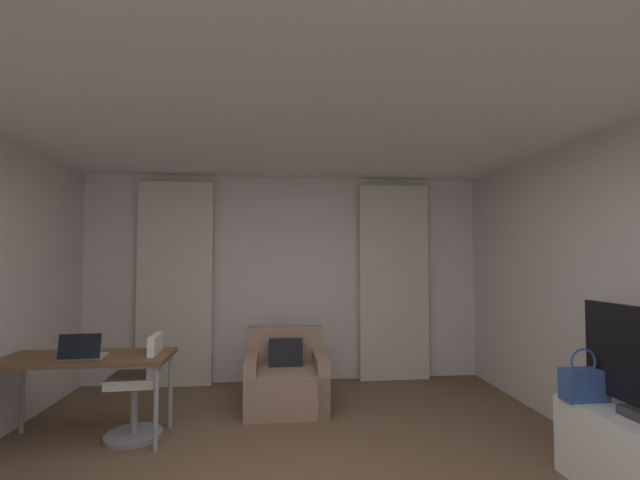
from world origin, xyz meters
name	(u,v)px	position (x,y,z in m)	size (l,w,h in m)	color
wall_window	(287,278)	(0.00, 3.03, 1.30)	(5.12, 0.06, 2.60)	silver
ceiling	(300,77)	(0.00, 0.00, 2.63)	(5.12, 6.12, 0.06)	white
curtain_left_panel	(175,283)	(-1.38, 2.90, 1.25)	(0.90, 0.06, 2.50)	beige
curtain_right_panel	(394,282)	(1.38, 2.90, 1.25)	(0.90, 0.06, 2.50)	beige
armchair	(286,380)	(-0.03, 2.05, 0.27)	(0.84, 0.80, 0.79)	#997A66
desk	(87,363)	(-1.75, 1.39, 0.66)	(1.38, 0.57, 0.72)	brown
desk_chair	(139,392)	(-1.32, 1.43, 0.39)	(0.48, 0.48, 0.88)	gray
laptop	(83,353)	(-1.73, 1.27, 0.77)	(0.34, 0.27, 0.22)	#ADADB2
handbag_primary	(584,383)	(2.04, 0.38, 0.67)	(0.30, 0.14, 0.37)	#335193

